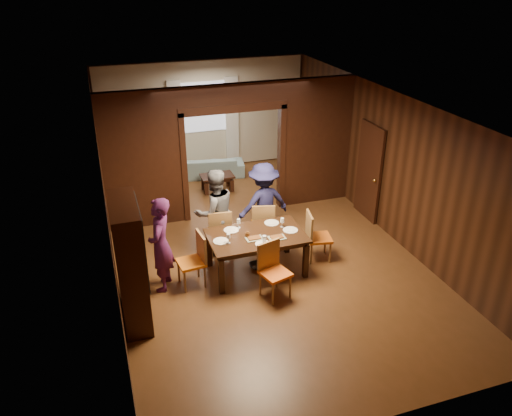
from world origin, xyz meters
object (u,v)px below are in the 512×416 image
object	(u,v)px
person_navy	(264,203)
chair_far_l	(219,231)
person_grey	(215,212)
chair_near	(275,272)
sofa	(210,166)
chair_far_r	(263,224)
chair_left	(191,261)
person_purple	(161,245)
chair_right	(319,236)
coffee_table	(217,183)
hutch	(130,263)
dining_table	(256,253)

from	to	relation	value
person_navy	chair_far_l	size ratio (longest dim) A/B	1.71
person_grey	chair_near	world-z (taller)	person_grey
person_navy	sofa	distance (m)	3.73
chair_far_r	person_navy	bearing A→B (deg)	-98.17
chair_far_l	sofa	bearing A→B (deg)	-93.73
chair_left	person_grey	bearing A→B (deg)	138.24
person_navy	sofa	world-z (taller)	person_navy
person_purple	chair_right	xyz separation A→B (m)	(2.93, 0.01, -0.36)
coffee_table	chair_far_r	size ratio (longest dim) A/B	0.82
person_navy	sofa	xyz separation A→B (m)	(-0.22, 3.67, -0.57)
hutch	chair_left	bearing A→B (deg)	29.67
chair_right	chair_far_l	bearing A→B (deg)	75.95
person_navy	chair_left	distance (m)	2.05
chair_far_l	hutch	size ratio (longest dim) A/B	0.48
chair_right	chair_near	xyz separation A→B (m)	(-1.19, -0.87, 0.00)
chair_left	chair_far_r	bearing A→B (deg)	112.55
person_purple	dining_table	distance (m)	1.74
sofa	chair_far_r	bearing A→B (deg)	101.16
person_grey	chair_far_l	world-z (taller)	person_grey
person_navy	chair_far_l	world-z (taller)	person_navy
coffee_table	chair_right	size ratio (longest dim) A/B	0.82
person_purple	dining_table	size ratio (longest dim) A/B	0.99
person_grey	sofa	xyz separation A→B (m)	(0.79, 3.80, -0.60)
dining_table	chair_far_r	distance (m)	0.94
person_navy	chair_far_l	xyz separation A→B (m)	(-0.96, -0.20, -0.35)
person_navy	sofa	bearing A→B (deg)	-95.05
chair_far_r	sofa	bearing A→B (deg)	-73.21
sofa	chair_far_r	size ratio (longest dim) A/B	1.82
chair_near	coffee_table	bearing A→B (deg)	71.45
sofa	chair_near	bearing A→B (deg)	96.90
sofa	chair_near	distance (m)	5.54
person_purple	person_navy	distance (m)	2.39
person_purple	person_navy	world-z (taller)	person_purple
chair_near	chair_right	bearing A→B (deg)	19.44
sofa	person_navy	bearing A→B (deg)	102.53
sofa	chair_left	size ratio (longest dim) A/B	1.82
dining_table	person_purple	bearing A→B (deg)	178.77
chair_far_r	coffee_table	bearing A→B (deg)	-71.53
chair_near	dining_table	bearing A→B (deg)	77.49
chair_right	chair_far_r	size ratio (longest dim) A/B	1.00
dining_table	hutch	world-z (taller)	hutch
chair_left	dining_table	bearing A→B (deg)	85.99
chair_right	chair_far_l	size ratio (longest dim) A/B	1.00
person_navy	chair_left	world-z (taller)	person_navy
coffee_table	chair_left	bearing A→B (deg)	-110.59
sofa	chair_left	world-z (taller)	chair_left
person_purple	dining_table	bearing A→B (deg)	108.74
sofa	coffee_table	distance (m)	0.98
dining_table	chair_right	xyz separation A→B (m)	(1.25, 0.04, 0.10)
person_grey	hutch	bearing A→B (deg)	31.20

